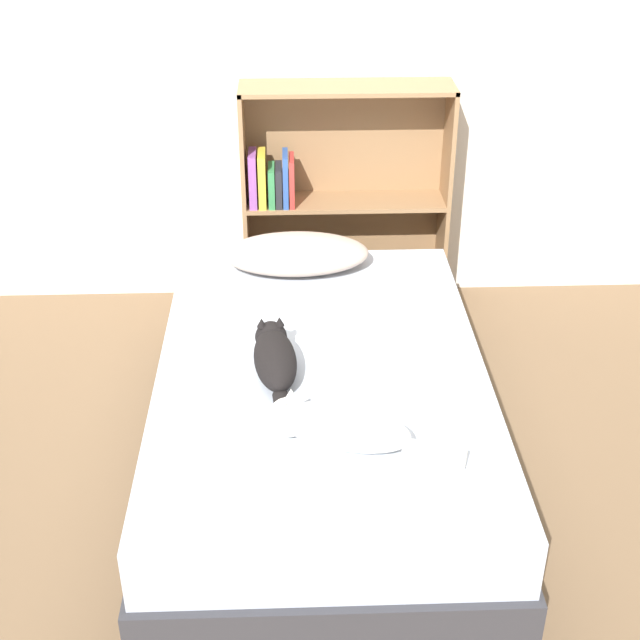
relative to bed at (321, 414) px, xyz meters
name	(u,v)px	position (x,y,z in m)	size (l,w,h in m)	color
ground_plane	(321,460)	(0.00, 0.00, -0.22)	(8.00, 8.00, 0.00)	brown
wall_back	(310,46)	(0.00, 1.42, 1.03)	(8.00, 0.06, 2.50)	silver
bed	(321,414)	(0.00, 0.00, 0.00)	(1.22, 1.93, 0.45)	#333338
pillow	(296,254)	(-0.08, 0.76, 0.30)	(0.63, 0.34, 0.15)	#B29E8E
cat_light	(339,427)	(0.04, -0.46, 0.29)	(0.62, 0.31, 0.15)	white
cat_dark	(275,357)	(-0.17, -0.05, 0.29)	(0.19, 0.55, 0.14)	black
bookshelf	(336,195)	(0.12, 1.29, 0.35)	(0.98, 0.26, 1.12)	#8E6B47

